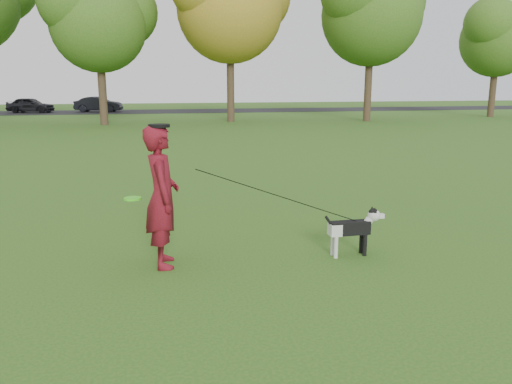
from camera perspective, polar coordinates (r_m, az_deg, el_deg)
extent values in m
plane|color=#285116|center=(7.05, 1.03, -8.16)|extent=(120.00, 120.00, 0.00)
cube|color=black|center=(46.51, -10.63, 9.05)|extent=(120.00, 7.00, 0.02)
imported|color=#5E0D14|center=(6.84, -10.70, -0.55)|extent=(0.47, 0.71, 1.94)
cube|color=black|center=(7.36, 10.64, -4.05)|extent=(0.59, 0.18, 0.19)
cube|color=silver|center=(7.28, 9.00, -4.25)|extent=(0.17, 0.19, 0.17)
cylinder|color=silver|center=(7.30, 9.12, -6.25)|extent=(0.06, 0.06, 0.32)
cylinder|color=silver|center=(7.41, 8.76, -5.95)|extent=(0.06, 0.06, 0.32)
cylinder|color=black|center=(7.47, 12.34, -5.95)|extent=(0.06, 0.06, 0.32)
cylinder|color=black|center=(7.58, 11.94, -5.66)|extent=(0.06, 0.06, 0.32)
cylinder|color=silver|center=(7.45, 12.53, -3.54)|extent=(0.20, 0.12, 0.21)
sphere|color=silver|center=(7.47, 13.32, -2.61)|extent=(0.18, 0.18, 0.18)
sphere|color=black|center=(7.45, 13.26, -2.34)|extent=(0.14, 0.14, 0.14)
cube|color=silver|center=(7.51, 13.98, -2.68)|extent=(0.12, 0.07, 0.06)
sphere|color=black|center=(7.54, 14.42, -2.65)|extent=(0.04, 0.04, 0.04)
cone|color=black|center=(7.40, 13.44, -2.02)|extent=(0.06, 0.06, 0.08)
cone|color=black|center=(7.48, 13.12, -1.85)|extent=(0.06, 0.06, 0.08)
cylinder|color=black|center=(7.24, 8.59, -3.69)|extent=(0.20, 0.04, 0.27)
cylinder|color=black|center=(7.43, 12.12, -3.50)|extent=(0.13, 0.13, 0.02)
imported|color=black|center=(47.43, -24.38, 9.05)|extent=(4.10, 2.48, 1.31)
imported|color=black|center=(46.62, -17.55, 9.53)|extent=(4.22, 2.18, 1.32)
cylinder|color=#45E41C|center=(6.78, -13.92, -0.73)|extent=(0.23, 0.23, 0.02)
cylinder|color=black|center=(6.69, -11.03, 7.45)|extent=(0.28, 0.28, 0.04)
cylinder|color=#38281C|center=(32.02, -17.15, 11.10)|extent=(0.48, 0.48, 4.20)
sphere|color=#426B1E|center=(32.26, -17.66, 18.82)|extent=(5.60, 5.60, 5.60)
cylinder|color=#38281C|center=(33.38, -2.93, 12.37)|extent=(0.48, 0.48, 5.04)
cylinder|color=#38281C|center=(34.62, 12.70, 11.91)|extent=(0.48, 0.48, 4.83)
sphere|color=#426B1E|center=(34.97, 13.11, 20.11)|extent=(6.44, 6.44, 6.44)
cylinder|color=#38281C|center=(42.06, 25.43, 10.48)|extent=(0.48, 0.48, 3.99)
sphere|color=#426B1E|center=(42.22, 25.96, 16.06)|extent=(5.32, 5.32, 5.32)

